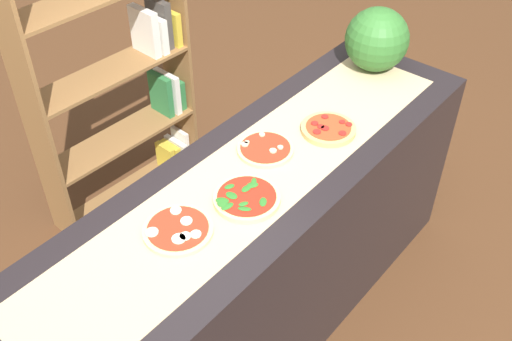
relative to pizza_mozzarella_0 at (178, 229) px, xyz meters
The scene contains 9 objects.
ground_plane 1.02m from the pizza_mozzarella_0, ahead, with size 12.00×12.00×0.00m, color #4C2D19.
counter 0.62m from the pizza_mozzarella_0, ahead, with size 2.28×0.64×0.93m, color black.
parchment_paper 0.40m from the pizza_mozzarella_0, ahead, with size 2.04×0.42×0.00m, color tan.
pizza_mozzarella_0 is the anchor object (origin of this frame).
pizza_spinach_1 0.27m from the pizza_mozzarella_0, 16.76° to the right, with size 0.24×0.24×0.03m.
pizza_mushroom_2 0.53m from the pizza_mozzarella_0, ahead, with size 0.22×0.22×0.02m.
pizza_pepperoni_3 0.79m from the pizza_mozzarella_0, ahead, with size 0.23×0.23×0.03m.
watermelon 1.35m from the pizza_mozzarella_0, ahead, with size 0.30×0.30×0.30m, color #2D6628.
bookshelf 1.34m from the pizza_mozzarella_0, 56.93° to the left, with size 0.91×0.27×1.65m.
Camera 1 is at (-1.30, -1.09, 2.40)m, focal length 41.98 mm.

